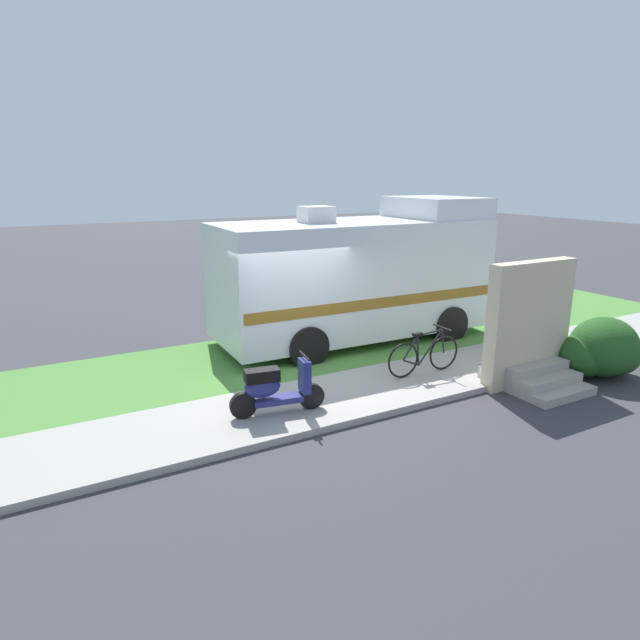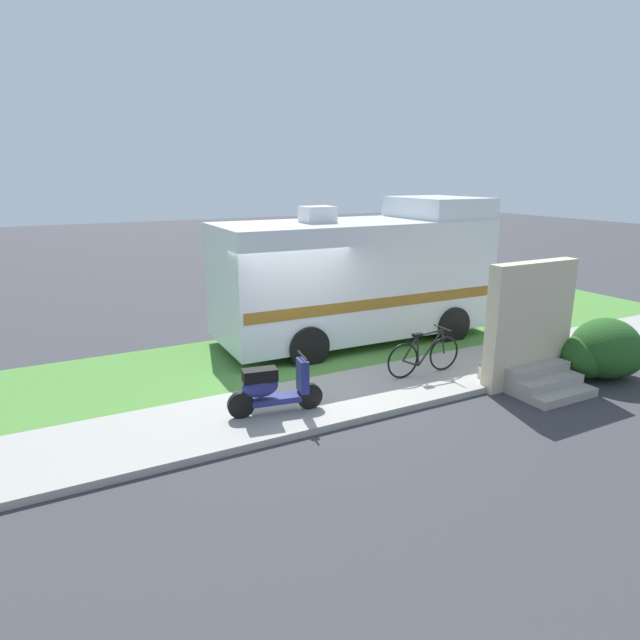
% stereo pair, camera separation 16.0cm
% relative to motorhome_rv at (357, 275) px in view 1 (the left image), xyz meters
% --- Properties ---
extents(ground_plane, '(80.00, 80.00, 0.00)m').
position_rel_motorhome_rv_xyz_m(ground_plane, '(-2.23, -1.79, -1.62)').
color(ground_plane, '#38383D').
extents(sidewalk, '(24.00, 2.00, 0.12)m').
position_rel_motorhome_rv_xyz_m(sidewalk, '(-2.23, -2.99, -1.56)').
color(sidewalk, '#9E9B93').
rests_on(sidewalk, ground).
extents(grass_strip, '(24.00, 3.40, 0.08)m').
position_rel_motorhome_rv_xyz_m(grass_strip, '(-2.23, -0.29, -1.58)').
color(grass_strip, '#4C8438').
rests_on(grass_strip, ground).
extents(motorhome_rv, '(6.62, 2.78, 3.41)m').
position_rel_motorhome_rv_xyz_m(motorhome_rv, '(0.00, 0.00, 0.00)').
color(motorhome_rv, silver).
rests_on(motorhome_rv, ground).
extents(scooter, '(1.60, 0.57, 0.97)m').
position_rel_motorhome_rv_xyz_m(scooter, '(-3.62, -3.18, -1.05)').
color(scooter, black).
rests_on(scooter, ground).
extents(bicycle, '(1.71, 0.52, 0.91)m').
position_rel_motorhome_rv_xyz_m(bicycle, '(-0.25, -2.88, -1.11)').
color(bicycle, black).
rests_on(bicycle, ground).
extents(pickup_truck_near, '(5.78, 2.20, 1.78)m').
position_rel_motorhome_rv_xyz_m(pickup_truck_near, '(2.27, 3.83, -0.67)').
color(pickup_truck_near, '#1E2328').
rests_on(pickup_truck_near, ground).
extents(porch_steps, '(2.00, 1.26, 2.40)m').
position_rel_motorhome_rv_xyz_m(porch_steps, '(1.36, -4.09, -0.66)').
color(porch_steps, '#9E998E').
rests_on(porch_steps, ground).
extents(bush_by_porch, '(1.69, 1.27, 1.20)m').
position_rel_motorhome_rv_xyz_m(bush_by_porch, '(2.94, -4.48, -1.06)').
color(bush_by_porch, '#23511E').
rests_on(bush_by_porch, ground).
extents(bottle_green, '(0.06, 0.06, 0.25)m').
position_rel_motorhome_rv_xyz_m(bottle_green, '(1.99, -2.56, -1.40)').
color(bottle_green, navy).
rests_on(bottle_green, ground).
extents(bottle_spare, '(0.06, 0.06, 0.27)m').
position_rel_motorhome_rv_xyz_m(bottle_spare, '(0.57, -3.57, -1.39)').
color(bottle_spare, '#B2B2B7').
rests_on(bottle_spare, ground).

